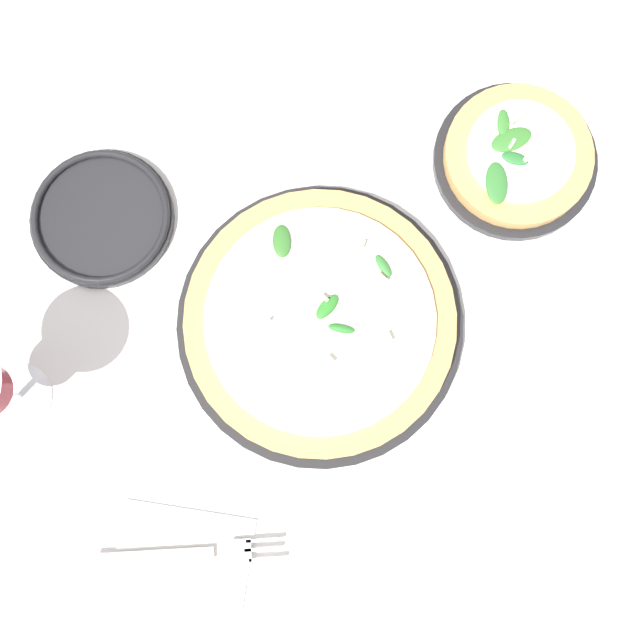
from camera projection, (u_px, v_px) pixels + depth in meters
The scene contains 6 objects.
ground_plane at pixel (295, 346), 0.79m from camera, with size 6.00×6.00×0.00m, color silver.
pizza_arugula_main at pixel (320, 322), 0.78m from camera, with size 0.30×0.30×0.05m.
pizza_personal_side at pixel (517, 158), 0.81m from camera, with size 0.18×0.18×0.05m.
napkin at pixel (183, 554), 0.75m from camera, with size 0.14×0.09×0.01m.
fork at pixel (189, 554), 0.75m from camera, with size 0.19×0.06×0.00m.
side_plate_white at pixel (102, 217), 0.81m from camera, with size 0.16×0.16×0.02m.
Camera 1 is at (0.04, -0.10, 0.79)m, focal length 42.00 mm.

